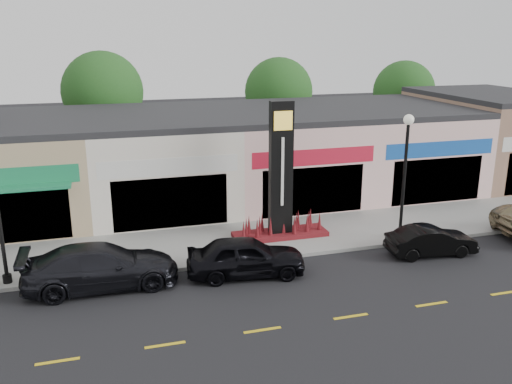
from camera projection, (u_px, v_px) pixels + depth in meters
ground at (238, 288)px, 19.52m from camera, size 120.00×120.00×0.00m
sidewalk at (213, 243)px, 23.51m from camera, size 52.00×4.30×0.15m
curb at (225, 264)px, 21.44m from camera, size 52.00×0.20×0.15m
shop_beige at (17, 167)px, 27.14m from camera, size 7.00×10.85×4.80m
shop_cream at (158, 158)px, 29.02m from camera, size 7.00×10.01×4.80m
shop_pink_w at (281, 151)px, 30.90m from camera, size 7.00×10.01×4.80m
shop_pink_e at (391, 144)px, 32.77m from camera, size 7.00×10.01×4.80m
shop_tan at (489, 134)px, 34.58m from camera, size 7.00×10.01×5.30m
tree_rear_west at (103, 92)px, 34.96m from camera, size 5.20×5.20×7.83m
tree_rear_mid at (279, 92)px, 38.27m from camera, size 4.80×4.80×7.29m
tree_rear_east at (404, 92)px, 41.02m from camera, size 4.60×4.60×6.94m
lamp_east_near at (405, 165)px, 22.99m from camera, size 0.44×0.44×5.47m
pylon_sign at (281, 190)px, 23.56m from camera, size 4.20×1.30×6.00m
car_dark_sedan at (101, 267)px, 19.42m from camera, size 2.23×5.48×1.59m
car_black_sedan at (246, 257)px, 20.38m from camera, size 2.35×4.64×1.52m
car_black_conv at (431, 241)px, 22.34m from camera, size 1.59×3.78×1.21m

